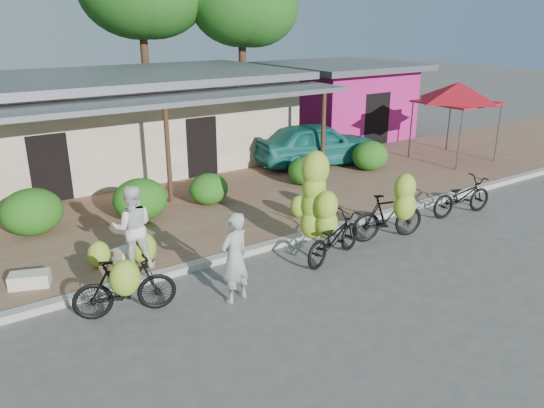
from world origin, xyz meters
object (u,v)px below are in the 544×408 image
Objects in this scene: bike_left at (125,286)px; sack_far at (30,280)px; bystander at (133,227)px; vendor at (235,257)px; teal_van at (318,144)px; bike_center at (325,218)px; bike_far_right at (462,197)px; tree_near_right at (237,3)px; red_canopy at (458,92)px; bike_right at (391,212)px; sack_near at (133,252)px.

bike_left is 2.37m from sack_far.
bike_left is 1.88m from bystander.
teal_van is at bearing -152.51° from vendor.
bike_center is 3.23× the size of sack_far.
bike_far_right reaches higher than sack_far.
bystander is (-1.16, 2.26, 0.12)m from vendor.
tree_near_right is at bearing 3.10° from bike_far_right.
bystander is (-3.85, 1.65, 0.10)m from bike_center.
vendor is (-8.51, -14.27, -4.91)m from tree_near_right.
tree_near_right is 2.17× the size of red_canopy.
sack_far is 0.42× the size of bystander.
bike_center is at bearing 177.83° from vendor.
tree_near_right is 1.67× the size of teal_van.
sack_far is at bearing 86.85° from bike_far_right.
vendor is at bearing 109.05° from bike_right.
sack_far is at bearing -135.05° from tree_near_right.
teal_van is (-0.23, 6.04, 0.37)m from bike_far_right.
bike_left is 2.27m from sack_near.
bike_far_right is 1.15× the size of vendor.
bike_far_right is (4.84, 0.01, -0.39)m from bike_center.
bike_center reaches higher than sack_far.
tree_near_right is 17.97m from bike_left.
sack_far is 0.17× the size of teal_van.
tree_near_right is at bearing 3.10° from teal_van.
bike_left reaches higher than sack_far.
red_canopy is at bearing -42.00° from bike_far_right.
red_canopy is at bearing 7.90° from sack_near.
bike_far_right is at bearing -94.07° from tree_near_right.
tree_near_right is 16.14m from bystander.
red_canopy is 13.39m from sack_near.
tree_near_right reaches higher than bike_center.
sack_near is at bearing 44.70° from bike_center.
bike_left is 9.48m from bike_far_right.
vendor is at bearing -159.57° from red_canopy.
bike_center is 2.76m from vendor.
teal_van is (9.25, 6.06, 0.28)m from bike_left.
teal_van is at bearing -133.67° from bystander.
bike_right is 6.03m from bystander.
teal_van is (2.73, 6.25, 0.16)m from bike_right.
bike_right is at bearing -112.65° from bike_center.
tree_near_right is 3.76× the size of bike_right.
bystander reaches higher than bike_far_right.
bike_right reaches higher than bike_far_right.
bike_left is 0.42× the size of teal_van.
red_canopy is at bearing -70.38° from tree_near_right.
vendor is 1.00× the size of bystander.
vendor reaches higher than teal_van.
tree_near_right is 15.28m from bike_right.
teal_van is (-1.20, -7.61, -4.92)m from tree_near_right.
bike_far_right is at bearing -71.99° from bike_right.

